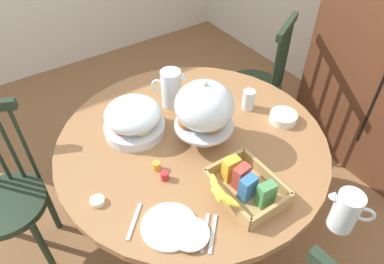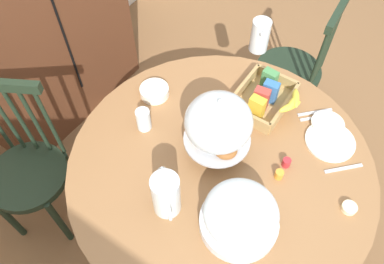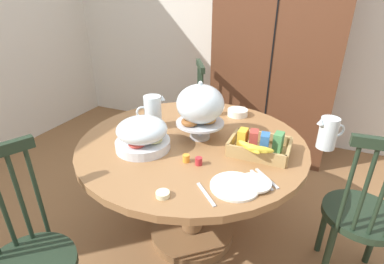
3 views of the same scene
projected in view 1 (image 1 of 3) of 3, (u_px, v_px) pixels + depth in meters
name	position (u px, v px, depth m)	size (l,w,h in m)	color
ground_plane	(200.00, 244.00, 2.14)	(10.00, 10.00, 0.00)	brown
dining_table	(192.00, 166.00, 1.87)	(1.32, 1.32, 0.74)	olive
windsor_chair_near_window	(257.00, 87.00, 2.55)	(0.45, 0.45, 0.97)	#1E2D1E
windsor_chair_by_cabinet	(7.00, 200.00, 1.82)	(0.44, 0.44, 0.97)	#1E2D1E
pastry_stand_with_dome	(204.00, 108.00, 1.60)	(0.28, 0.28, 0.34)	silver
fruit_platter_covered	(134.00, 119.00, 1.72)	(0.30, 0.30, 0.18)	silver
orange_juice_pitcher	(345.00, 212.00, 1.33)	(0.16, 0.13, 0.18)	silver
milk_pitcher	(171.00, 90.00, 1.88)	(0.15, 0.15, 0.21)	silver
cereal_basket	(244.00, 186.00, 1.47)	(0.32, 0.30, 0.12)	tan
china_plate_large	(169.00, 226.00, 1.37)	(0.22, 0.22, 0.01)	white
china_plate_small	(190.00, 234.00, 1.34)	(0.15, 0.15, 0.01)	white
cereal_bowl	(283.00, 117.00, 1.83)	(0.14, 0.14, 0.04)	white
drinking_glass	(248.00, 100.00, 1.88)	(0.06, 0.06, 0.11)	silver
butter_dish	(97.00, 201.00, 1.46)	(0.06, 0.06, 0.02)	beige
jam_jar_strawberry	(165.00, 176.00, 1.54)	(0.04, 0.04, 0.04)	#B7282D
jam_jar_apricot	(157.00, 166.00, 1.59)	(0.04, 0.04, 0.04)	orange
table_knife	(205.00, 232.00, 1.36)	(0.17, 0.01, 0.01)	silver
dinner_fork	(213.00, 234.00, 1.35)	(0.17, 0.01, 0.01)	silver
soup_spoon	(134.00, 221.00, 1.39)	(0.17, 0.01, 0.01)	silver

